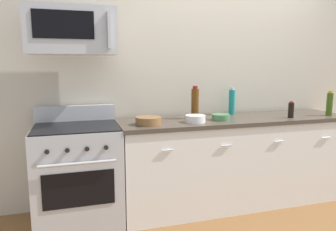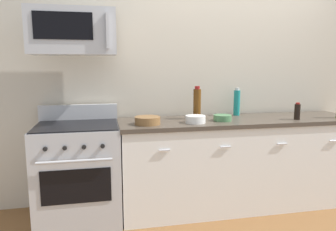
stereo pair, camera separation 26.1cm
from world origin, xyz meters
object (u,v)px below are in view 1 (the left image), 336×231
(bowl_green_glaze, at_px, (221,117))
(bottle_soy_sauce_dark, at_px, (291,110))
(microwave, at_px, (72,31))
(bottle_sparkling_teal, at_px, (232,102))
(range_oven, at_px, (78,174))
(bottle_wine_amber, at_px, (195,103))
(bowl_white_ceramic, at_px, (195,119))
(bowl_wooden_salad, at_px, (148,120))
(bottle_olive_oil, at_px, (330,104))

(bowl_green_glaze, bearing_deg, bottle_soy_sauce_dark, -6.50)
(microwave, xyz_separation_m, bottle_sparkling_teal, (1.67, 0.18, -0.69))
(range_oven, distance_m, microwave, 1.28)
(bottle_sparkling_teal, relative_size, bowl_green_glaze, 1.69)
(range_oven, bearing_deg, bottle_wine_amber, 3.96)
(bowl_green_glaze, relative_size, bowl_white_ceramic, 0.93)
(bottle_sparkling_teal, xyz_separation_m, bottle_soy_sauce_dark, (0.48, -0.38, -0.06))
(bottle_soy_sauce_dark, relative_size, bowl_green_glaze, 0.97)
(range_oven, bearing_deg, bowl_wooden_salad, -10.27)
(bottle_sparkling_teal, xyz_separation_m, bowl_wooden_salad, (-1.03, -0.34, -0.10))
(bottle_soy_sauce_dark, height_order, bottle_wine_amber, bottle_wine_amber)
(bowl_green_glaze, distance_m, bowl_white_ceramic, 0.30)
(microwave, height_order, bowl_white_ceramic, microwave)
(bottle_sparkling_teal, distance_m, bowl_white_ceramic, 0.68)
(bottle_soy_sauce_dark, bearing_deg, bottle_wine_amber, 165.96)
(range_oven, relative_size, bottle_sparkling_teal, 3.57)
(bottle_olive_oil, distance_m, bottle_soy_sauce_dark, 0.49)
(range_oven, xyz_separation_m, bowl_wooden_salad, (0.64, -0.12, 0.49))
(bottle_wine_amber, bearing_deg, range_oven, -176.04)
(range_oven, relative_size, bowl_wooden_salad, 4.50)
(range_oven, height_order, bowl_white_ceramic, range_oven)
(range_oven, relative_size, microwave, 1.44)
(bottle_soy_sauce_dark, distance_m, bowl_white_ceramic, 1.05)
(bowl_green_glaze, bearing_deg, bottle_sparkling_teal, 46.95)
(range_oven, bearing_deg, bottle_olive_oil, -3.44)
(range_oven, height_order, microwave, microwave)
(bottle_sparkling_teal, height_order, bowl_wooden_salad, bottle_sparkling_teal)
(range_oven, xyz_separation_m, microwave, (0.00, 0.04, 1.28))
(bottle_soy_sauce_dark, xyz_separation_m, bowl_white_ceramic, (-1.05, 0.03, -0.04))
(range_oven, relative_size, bowl_green_glaze, 6.02)
(bottle_olive_oil, xyz_separation_m, bottle_wine_amber, (-1.46, 0.24, 0.03))
(bowl_wooden_salad, bearing_deg, range_oven, 169.73)
(microwave, height_order, bowl_wooden_salad, microwave)
(range_oven, distance_m, bottle_sparkling_teal, 1.78)
(range_oven, xyz_separation_m, bottle_soy_sauce_dark, (2.15, -0.16, 0.53))
(microwave, bearing_deg, bottle_olive_oil, -4.40)
(bowl_green_glaze, distance_m, bowl_wooden_salad, 0.75)
(bowl_white_ceramic, distance_m, bowl_wooden_salad, 0.45)
(bottle_soy_sauce_dark, xyz_separation_m, bowl_green_glaze, (-0.76, 0.09, -0.05))
(bowl_green_glaze, bearing_deg, bowl_white_ceramic, -168.76)
(microwave, xyz_separation_m, bowl_white_ceramic, (1.09, -0.18, -0.79))
(bowl_wooden_salad, bearing_deg, microwave, 165.89)
(range_oven, height_order, bottle_sparkling_teal, bottle_sparkling_teal)
(bottle_sparkling_teal, relative_size, bowl_white_ceramic, 1.57)
(bowl_green_glaze, bearing_deg, microwave, 175.04)
(bottle_olive_oil, height_order, bowl_white_ceramic, bottle_olive_oil)
(bottle_wine_amber, distance_m, bowl_wooden_salad, 0.58)
(bottle_wine_amber, relative_size, bowl_white_ceramic, 1.74)
(microwave, height_order, bowl_green_glaze, microwave)
(microwave, relative_size, bowl_green_glaze, 4.19)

